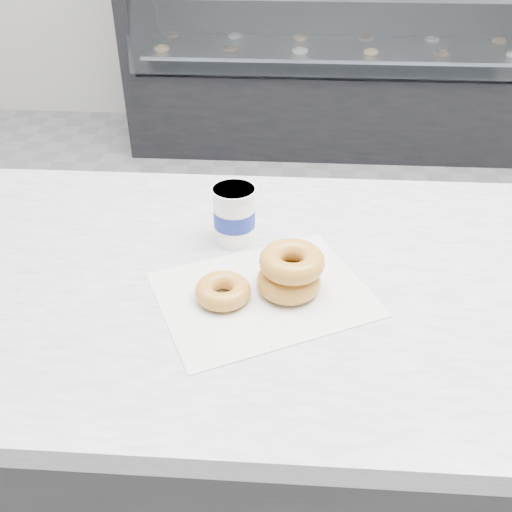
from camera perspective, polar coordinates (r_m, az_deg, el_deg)
The scene contains 7 objects.
ground at distance 2.07m, azimuth 9.26°, elevation -12.31°, with size 5.00×5.00×0.00m, color #969699.
counter at distance 1.34m, azimuth 12.97°, elevation -17.88°, with size 3.06×0.76×0.90m.
display_case at distance 3.67m, azimuth 7.63°, elevation 18.61°, with size 2.40×0.74×1.25m.
wax_paper at distance 0.96m, azimuth 0.74°, elevation -3.83°, with size 0.34×0.26×0.00m, color silver.
donut_single at distance 0.94m, azimuth -3.34°, elevation -3.50°, with size 0.09×0.09×0.03m, color gold.
donut_stack at distance 0.94m, azimuth 3.44°, elevation -1.55°, with size 0.15×0.15×0.08m.
coffee_cup at distance 1.07m, azimuth -2.18°, elevation 4.18°, with size 0.08×0.08×0.11m.
Camera 1 is at (-0.23, -1.40, 1.50)m, focal length 40.00 mm.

